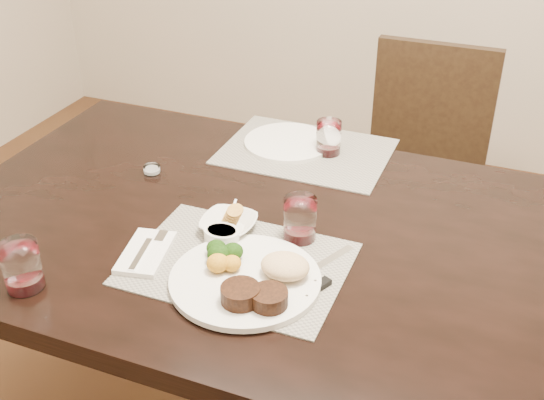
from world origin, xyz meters
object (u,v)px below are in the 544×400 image
at_px(dinner_plate, 251,278).
at_px(far_plate, 288,142).
at_px(chair_far, 421,162).
at_px(steak_knife, 316,283).
at_px(cracker_bowl, 229,224).
at_px(wine_glass_near, 300,221).

relative_size(dinner_plate, far_plate, 1.25).
bearing_deg(far_plate, chair_far, 59.00).
relative_size(steak_knife, cracker_bowl, 1.88).
relative_size(chair_far, far_plate, 3.60).
height_order(wine_glass_near, far_plate, wine_glass_near).
height_order(steak_knife, far_plate, steak_knife).
distance_m(steak_knife, wine_glass_near, 0.18).
height_order(chair_far, far_plate, chair_far).
xyz_separation_m(dinner_plate, far_plate, (-0.16, 0.64, -0.01)).
relative_size(cracker_bowl, wine_glass_near, 1.26).
bearing_deg(wine_glass_near, dinner_plate, -99.57).
xyz_separation_m(chair_far, steak_knife, (-0.03, -1.11, 0.26)).
height_order(chair_far, steak_knife, chair_far).
distance_m(chair_far, dinner_plate, 1.20).
bearing_deg(far_plate, steak_knife, -64.35).
xyz_separation_m(chair_far, wine_glass_near, (-0.12, -0.96, 0.30)).
height_order(dinner_plate, steak_knife, dinner_plate).
bearing_deg(dinner_plate, chair_far, 96.05).
distance_m(cracker_bowl, far_plate, 0.47).
bearing_deg(far_plate, cracker_bowl, -86.21).
distance_m(steak_knife, far_plate, 0.65).
bearing_deg(cracker_bowl, far_plate, 93.79).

